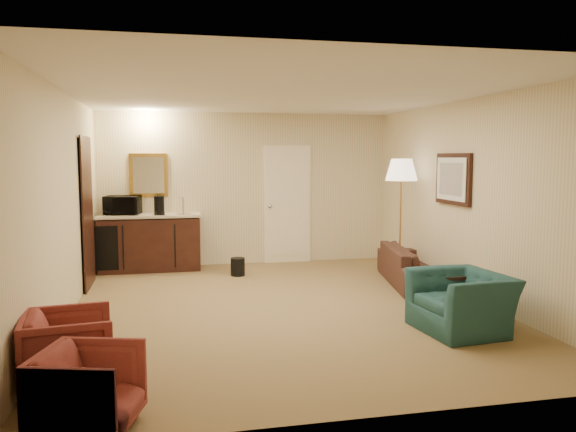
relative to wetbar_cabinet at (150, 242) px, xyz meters
name	(u,v)px	position (x,y,z in m)	size (l,w,h in m)	color
ground	(282,308)	(1.65, -2.72, -0.46)	(6.00, 6.00, 0.00)	#826142
room_walls	(263,167)	(1.55, -1.95, 1.26)	(5.02, 6.01, 2.61)	beige
wetbar_cabinet	(150,242)	(0.00, 0.00, 0.00)	(1.64, 0.58, 0.92)	#341910
sofa	(414,259)	(3.80, -1.83, -0.10)	(1.86, 0.54, 0.73)	black
teal_armchair	(462,292)	(3.33, -4.03, -0.04)	(0.96, 0.63, 0.84)	#1D4A47
rose_chair_near	(69,346)	(-0.50, -4.72, -0.11)	(0.67, 0.63, 0.69)	brown
rose_chair_far	(88,387)	(-0.25, -5.52, -0.14)	(0.62, 0.58, 0.64)	brown
coffee_table	(444,293)	(3.45, -3.42, -0.20)	(0.89, 0.60, 0.51)	black
floor_lamp	(400,218)	(3.80, -1.32, 0.46)	(0.49, 0.49, 1.83)	#B8823D
waste_bin	(238,267)	(1.35, -0.72, -0.32)	(0.22, 0.22, 0.28)	black
microwave	(122,203)	(-0.42, 0.08, 0.65)	(0.55, 0.30, 0.37)	black
coffee_maker	(159,205)	(0.17, -0.12, 0.61)	(0.16, 0.16, 0.31)	black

